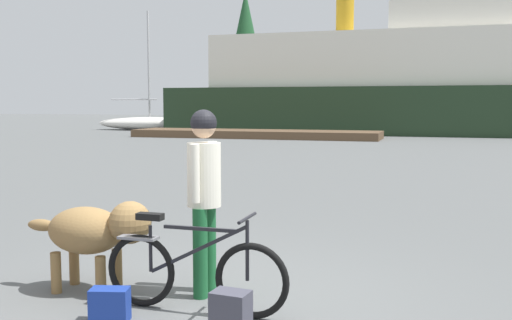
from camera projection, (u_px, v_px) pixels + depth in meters
ground_plane at (210, 302)px, 5.41m from camera, size 160.00×160.00×0.00m
bicycle at (193, 272)px, 5.13m from camera, size 1.71×0.44×0.89m
person_cyclist at (204, 183)px, 5.54m from camera, size 0.32×0.53×1.78m
dog at (95, 231)px, 5.66m from camera, size 1.35×0.54×0.91m
backpack at (231, 320)px, 4.39m from camera, size 0.30×0.23×0.43m
handbag_pannier at (110, 305)px, 4.93m from camera, size 0.35×0.25×0.29m
dock_pier at (255, 134)px, 31.35m from camera, size 13.30×2.95×0.40m
ferry_boat at (402, 85)px, 35.61m from camera, size 28.23×7.17×8.39m
sailboat_moored at (150, 123)px, 40.08m from camera, size 7.77×2.17×8.03m
pine_tree_far_left at (245, 43)px, 55.51m from camera, size 4.20×4.20×12.50m
pine_tree_center at (478, 43)px, 48.11m from camera, size 2.81×2.81×11.45m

